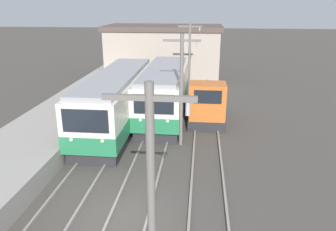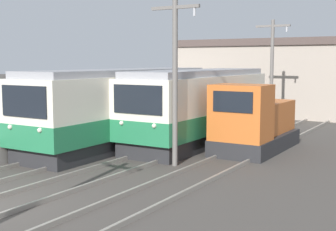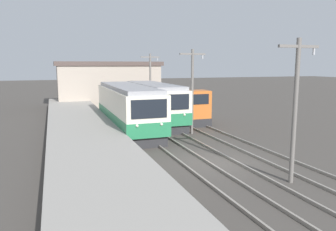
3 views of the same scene
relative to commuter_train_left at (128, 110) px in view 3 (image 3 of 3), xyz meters
name	(u,v)px [view 3 (image 3 of 3)]	position (x,y,z in m)	size (l,w,h in m)	color
ground_plane	(215,162)	(2.60, -9.63, -1.66)	(200.00, 200.00, 0.00)	#47423D
platform_left	(97,165)	(-3.65, -9.63, -1.15)	(4.50, 54.00, 1.02)	gray
track_left	(170,166)	(0.00, -9.63, -1.59)	(1.54, 60.00, 0.14)	gray
track_center	(219,160)	(2.80, -9.63, -1.59)	(1.54, 60.00, 0.14)	gray
track_right	(266,155)	(5.80, -9.63, -1.59)	(1.54, 60.00, 0.14)	gray
commuter_train_left	(128,110)	(0.00, 0.00, 0.00)	(2.84, 12.03, 3.57)	#28282B
commuter_train_center	(154,105)	(2.80, 2.35, -0.02)	(2.84, 10.51, 3.53)	#28282B
shunting_locomotive	(188,109)	(5.80, 1.77, -0.46)	(2.40, 5.40, 3.00)	#28282B
catenary_mast_near	(295,105)	(4.31, -13.48, 1.78)	(2.00, 0.20, 6.26)	slate
catenary_mast_mid	(192,88)	(4.31, -2.55, 1.78)	(2.00, 0.20, 6.26)	slate
catenary_mast_far	(150,81)	(4.31, 8.38, 1.78)	(2.00, 0.20, 6.26)	slate
station_building	(108,84)	(1.14, 16.37, 1.10)	(12.60, 6.30, 5.48)	#AD9E8E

